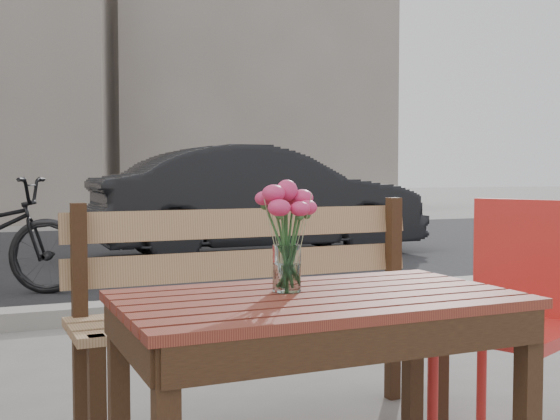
% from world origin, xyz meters
% --- Properties ---
extents(street, '(30.00, 8.12, 0.12)m').
position_xyz_m(street, '(0.00, 5.06, 0.03)').
color(street, black).
rests_on(street, ground).
extents(backdrop_buildings, '(15.50, 4.00, 8.00)m').
position_xyz_m(backdrop_buildings, '(0.17, 14.40, 3.60)').
color(backdrop_buildings, slate).
rests_on(backdrop_buildings, ground).
extents(main_table, '(1.11, 0.66, 0.67)m').
position_xyz_m(main_table, '(-0.24, -0.10, 0.56)').
color(main_table, '#5E2018').
rests_on(main_table, ground).
extents(main_bench, '(1.50, 0.49, 0.92)m').
position_xyz_m(main_bench, '(-0.11, 0.72, 0.56)').
color(main_bench, '#906C4A').
rests_on(main_bench, ground).
extents(red_chair, '(0.60, 0.60, 0.91)m').
position_xyz_m(red_chair, '(0.67, 0.15, 0.53)').
color(red_chair, red).
rests_on(red_chair, ground).
extents(main_vase, '(0.17, 0.17, 0.32)m').
position_xyz_m(main_vase, '(-0.31, -0.03, 0.87)').
color(main_vase, white).
rests_on(main_vase, main_table).
extents(parked_car, '(4.06, 1.44, 1.33)m').
position_xyz_m(parked_car, '(1.97, 6.23, 0.67)').
color(parked_car, black).
rests_on(parked_car, ground).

